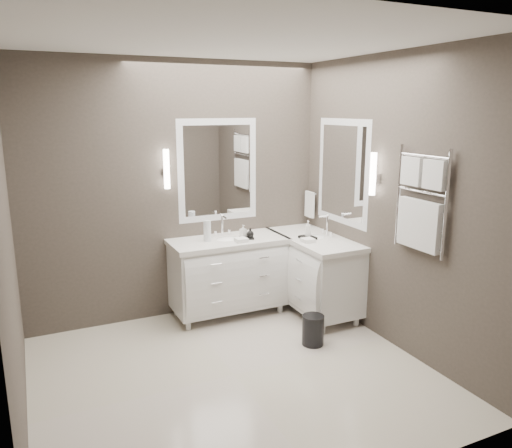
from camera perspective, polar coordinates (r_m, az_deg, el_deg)
name	(u,v)px	position (r m, az deg, el deg)	size (l,w,h in m)	color
floor	(234,375)	(4.42, -2.52, -16.90)	(3.20, 3.00, 0.01)	beige
ceiling	(230,37)	(3.86, -2.95, 20.53)	(3.20, 3.00, 0.01)	white
wall_back	(178,191)	(5.32, -8.95, 3.71)	(3.20, 0.01, 2.70)	#433C36
wall_front	(343,277)	(2.65, 9.92, -5.96)	(3.20, 0.01, 2.70)	#433C36
wall_left	(5,242)	(3.65, -26.73, -1.89)	(0.01, 3.00, 2.70)	#433C36
wall_right	(394,203)	(4.76, 15.45, 2.28)	(0.01, 3.00, 2.70)	#433C36
vanity_back	(228,271)	(5.41, -3.19, -5.43)	(1.24, 0.59, 0.97)	white
vanity_right	(314,269)	(5.52, 6.59, -5.15)	(0.59, 1.24, 0.97)	white
mirror_back	(218,170)	(5.42, -4.38, 6.13)	(0.90, 0.02, 1.10)	white
mirror_right	(343,172)	(5.34, 9.87, 5.88)	(0.02, 0.90, 1.10)	white
sconce_back	(167,170)	(5.18, -10.18, 6.11)	(0.06, 0.06, 0.40)	white
sconce_right	(373,175)	(4.84, 13.21, 5.50)	(0.06, 0.06, 0.40)	white
towel_bar_corner	(310,204)	(5.84, 6.15, 2.30)	(0.03, 0.22, 0.30)	white
towel_ladder	(420,207)	(4.42, 18.29, 1.86)	(0.06, 0.58, 0.90)	white
waste_bin	(313,330)	(4.88, 6.53, -11.95)	(0.21, 0.21, 0.29)	black
amenity_tray_back	(247,238)	(5.30, -1.09, -1.59)	(0.14, 0.11, 0.02)	black
amenity_tray_right	(308,238)	(5.33, 5.92, -1.55)	(0.13, 0.17, 0.03)	black
water_bottle	(207,231)	(5.20, -5.59, -0.78)	(0.08, 0.08, 0.22)	silver
soap_bottle_a	(243,231)	(5.29, -1.48, -0.79)	(0.06, 0.06, 0.13)	white
soap_bottle_b	(250,233)	(5.27, -0.66, -0.99)	(0.08, 0.08, 0.10)	black
soap_bottle_c	(308,229)	(5.30, 5.95, -0.52)	(0.07, 0.07, 0.17)	white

